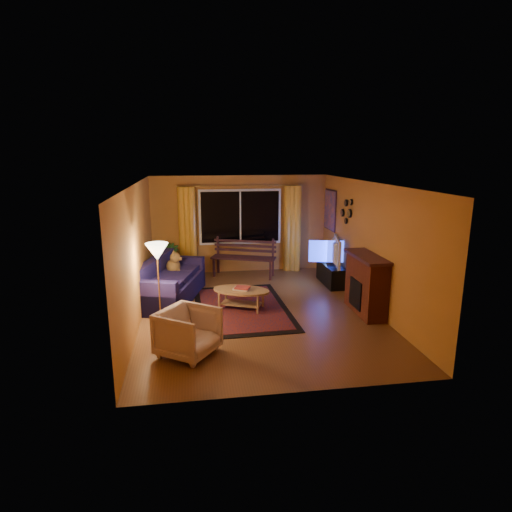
{
  "coord_description": "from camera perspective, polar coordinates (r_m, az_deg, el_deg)",
  "views": [
    {
      "loc": [
        -1.26,
        -7.88,
        3.05
      ],
      "look_at": [
        0.0,
        0.3,
        1.05
      ],
      "focal_mm": 30.0,
      "sensor_mm": 36.0,
      "label": 1
    }
  ],
  "objects": [
    {
      "name": "tv_console",
      "position": [
        10.33,
        9.99,
        -2.4
      ],
      "size": [
        0.38,
        1.15,
        0.48
      ],
      "primitive_type": "cube",
      "rotation": [
        0.0,
        0.0,
        0.0
      ],
      "color": "black",
      "rests_on": "ground"
    },
    {
      "name": "painting",
      "position": [
        10.99,
        9.84,
        6.07
      ],
      "size": [
        0.04,
        0.76,
        0.96
      ],
      "primitive_type": "cube",
      "color": "orange",
      "rests_on": "wall_right"
    },
    {
      "name": "wall_back",
      "position": [
        11.11,
        -2.13,
        4.25
      ],
      "size": [
        4.5,
        0.02,
        2.5
      ],
      "primitive_type": "cube",
      "color": "#C57F37",
      "rests_on": "ground"
    },
    {
      "name": "armchair",
      "position": [
        6.72,
        -9.04,
        -9.74
      ],
      "size": [
        1.06,
        1.07,
        0.81
      ],
      "primitive_type": "imported",
      "rotation": [
        0.0,
        0.0,
        0.95
      ],
      "color": "beige",
      "rests_on": "ground"
    },
    {
      "name": "floor_lamp",
      "position": [
        7.8,
        -12.82,
        -3.81
      ],
      "size": [
        0.3,
        0.3,
        1.53
      ],
      "primitive_type": "cylinder",
      "rotation": [
        0.0,
        0.0,
        -0.2
      ],
      "color": "#BF8C3F",
      "rests_on": "ground"
    },
    {
      "name": "ceiling",
      "position": [
        7.99,
        0.33,
        9.72
      ],
      "size": [
        4.5,
        6.0,
        0.02
      ],
      "primitive_type": "cube",
      "color": "white",
      "rests_on": "ground"
    },
    {
      "name": "curtain_rod",
      "position": [
        10.88,
        -2.11,
        9.36
      ],
      "size": [
        3.2,
        0.03,
        0.03
      ],
      "primitive_type": "cylinder",
      "rotation": [
        0.0,
        1.57,
        0.0
      ],
      "color": "#BF8C3F",
      "rests_on": "wall_back"
    },
    {
      "name": "rug",
      "position": [
        8.7,
        -1.94,
        -6.87
      ],
      "size": [
        1.9,
        2.92,
        0.02
      ],
      "primitive_type": "cube",
      "rotation": [
        0.0,
        0.0,
        0.03
      ],
      "color": "maroon",
      "rests_on": "ground"
    },
    {
      "name": "window",
      "position": [
        11.01,
        -2.1,
        5.22
      ],
      "size": [
        2.0,
        0.02,
        1.3
      ],
      "primitive_type": "cube",
      "color": "black",
      "rests_on": "wall_back"
    },
    {
      "name": "wall_right",
      "position": [
        8.81,
        14.99,
        1.34
      ],
      "size": [
        0.02,
        6.0,
        2.5
      ],
      "primitive_type": "cube",
      "color": "#C57F37",
      "rests_on": "ground"
    },
    {
      "name": "dog",
      "position": [
        9.62,
        -10.98,
        -0.93
      ],
      "size": [
        0.44,
        0.52,
        0.49
      ],
      "primitive_type": null,
      "rotation": [
        0.0,
        0.0,
        -0.29
      ],
      "color": "olive",
      "rests_on": "sofa"
    },
    {
      "name": "fireplace",
      "position": [
        8.55,
        14.48,
        -3.86
      ],
      "size": [
        0.4,
        1.2,
        1.1
      ],
      "primitive_type": "cube",
      "color": "maroon",
      "rests_on": "ground"
    },
    {
      "name": "curtain_left",
      "position": [
        10.93,
        -9.11,
        3.24
      ],
      "size": [
        0.36,
        0.36,
        2.24
      ],
      "primitive_type": "cylinder",
      "color": "gold",
      "rests_on": "ground"
    },
    {
      "name": "wall_left",
      "position": [
        8.14,
        -15.59,
        0.31
      ],
      "size": [
        0.02,
        6.0,
        2.5
      ],
      "primitive_type": "cube",
      "color": "#C57F37",
      "rests_on": "ground"
    },
    {
      "name": "floor",
      "position": [
        8.54,
        0.31,
        -7.4
      ],
      "size": [
        4.5,
        6.0,
        0.02
      ],
      "primitive_type": "cube",
      "color": "brown",
      "rests_on": "ground"
    },
    {
      "name": "sofa",
      "position": [
        9.22,
        -11.32,
        -3.13
      ],
      "size": [
        1.51,
        2.35,
        0.88
      ],
      "primitive_type": "cube",
      "rotation": [
        0.0,
        0.0,
        -0.29
      ],
      "color": "#1B1547",
      "rests_on": "ground"
    },
    {
      "name": "television",
      "position": [
        10.2,
        10.12,
        0.63
      ],
      "size": [
        0.4,
        1.12,
        0.65
      ],
      "primitive_type": "imported",
      "rotation": [
        0.0,
        0.0,
        1.34
      ],
      "color": "black",
      "rests_on": "tv_console"
    },
    {
      "name": "bench",
      "position": [
        10.8,
        -1.68,
        -1.49
      ],
      "size": [
        1.67,
        1.01,
        0.48
      ],
      "primitive_type": "cube",
      "rotation": [
        0.0,
        0.0,
        -0.36
      ],
      "color": "#321822",
      "rests_on": "ground"
    },
    {
      "name": "potted_plant",
      "position": [
        10.86,
        -11.49,
        -0.65
      ],
      "size": [
        0.54,
        0.54,
        0.86
      ],
      "primitive_type": "imported",
      "rotation": [
        0.0,
        0.0,
        -0.13
      ],
      "color": "#235B1E",
      "rests_on": "ground"
    },
    {
      "name": "mirror_cluster",
      "position": [
        9.89,
        11.92,
        6.04
      ],
      "size": [
        0.06,
        0.6,
        0.56
      ],
      "primitive_type": null,
      "color": "black",
      "rests_on": "wall_right"
    },
    {
      "name": "curtain_right",
      "position": [
        11.23,
        4.82,
        3.65
      ],
      "size": [
        0.36,
        0.36,
        2.24
      ],
      "primitive_type": "cylinder",
      "color": "gold",
      "rests_on": "ground"
    },
    {
      "name": "coffee_table",
      "position": [
        8.57,
        -1.97,
        -5.79
      ],
      "size": [
        1.51,
        1.51,
        0.42
      ],
      "primitive_type": "cylinder",
      "rotation": [
        0.0,
        0.0,
        -0.41
      ],
      "color": "#A97E51",
      "rests_on": "ground"
    }
  ]
}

